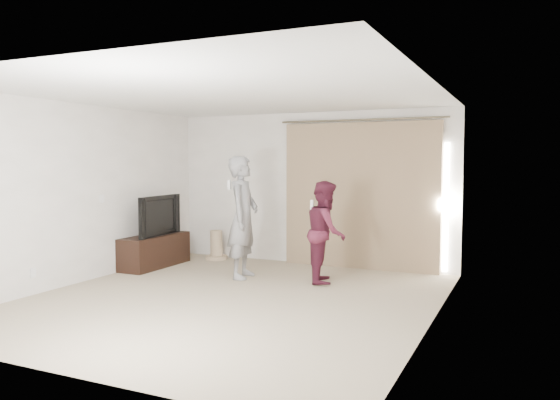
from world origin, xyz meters
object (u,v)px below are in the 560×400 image
(tv, at_px, (154,215))
(person_woman, at_px, (326,232))
(tv_console, at_px, (155,251))
(person_man, at_px, (243,217))

(tv, xyz_separation_m, person_woman, (3.01, 0.09, -0.12))
(tv_console, relative_size, tv, 1.19)
(person_man, height_order, person_woman, person_man)
(tv, distance_m, person_man, 1.78)
(person_man, distance_m, person_woman, 1.28)
(person_man, xyz_separation_m, person_woman, (1.25, 0.24, -0.18))
(tv, bearing_deg, person_woman, -92.78)
(tv_console, height_order, person_man, person_man)
(tv_console, height_order, person_woman, person_woman)
(tv_console, relative_size, person_man, 0.75)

